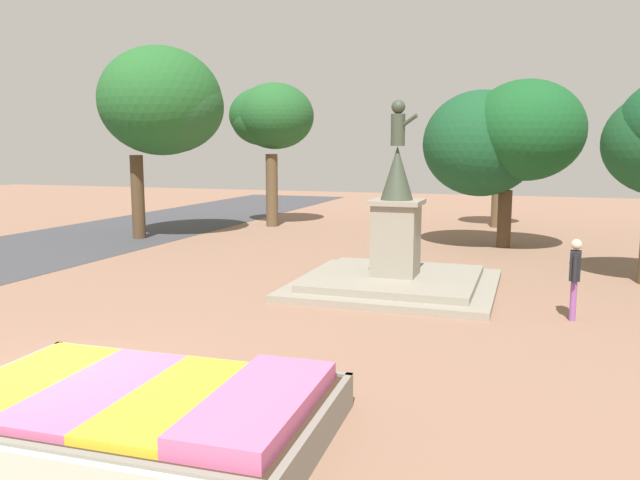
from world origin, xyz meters
TOP-DOWN VIEW (x-y plane):
  - ground_plane at (0.00, 0.00)m, footprint 86.47×86.47m
  - flower_planter at (2.01, -0.50)m, footprint 5.04×3.37m
  - statue_monument at (3.34, 8.82)m, footprint 5.09×5.09m
  - pedestrian_crossing_plaza at (7.53, 7.02)m, footprint 0.25×0.57m
  - park_tree_behind_statue at (5.50, 16.36)m, footprint 5.60×4.65m
  - park_tree_far_right at (-5.12, 20.31)m, footprint 3.91×3.89m
  - park_tree_mid_canopy at (-7.52, 15.13)m, footprint 4.82×5.18m
  - park_tree_distant at (5.01, 23.17)m, footprint 2.98×2.98m

SIDE VIEW (x-z plane):
  - ground_plane at x=0.00m, z-range 0.00..0.00m
  - flower_planter at x=2.01m, z-range -0.06..0.63m
  - statue_monument at x=3.34m, z-range -1.69..3.12m
  - pedestrian_crossing_plaza at x=7.53m, z-range 0.14..1.87m
  - park_tree_distant at x=5.01m, z-range 1.30..6.62m
  - park_tree_behind_statue at x=5.50m, z-range 0.99..6.95m
  - park_tree_far_right at x=-5.12m, z-range 1.71..8.34m
  - park_tree_mid_canopy at x=-7.52m, z-range 1.52..9.15m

